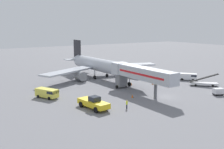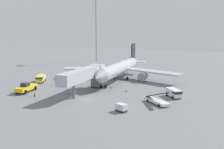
{
  "view_description": "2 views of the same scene",
  "coord_description": "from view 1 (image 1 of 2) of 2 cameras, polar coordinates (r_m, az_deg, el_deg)",
  "views": [
    {
      "loc": [
        -41.85,
        -42.77,
        15.73
      ],
      "look_at": [
        -3.49,
        15.88,
        3.0
      ],
      "focal_mm": 43.94,
      "sensor_mm": 36.0,
      "label": 1
    },
    {
      "loc": [
        29.36,
        -54.45,
        16.22
      ],
      "look_at": [
        -0.29,
        17.97,
        3.03
      ],
      "focal_mm": 44.04,
      "sensor_mm": 36.0,
      "label": 2
    }
  ],
  "objects": [
    {
      "name": "safety_cone_bravo",
      "position": [
        60.4,
        4.26,
        -4.48
      ],
      "size": [
        0.48,
        0.48,
        0.73
      ],
      "color": "black",
      "rests_on": "ground"
    },
    {
      "name": "belt_loader_truck",
      "position": [
        75.45,
        18.52,
        -1.68
      ],
      "size": [
        6.62,
        6.2,
        3.34
      ],
      "color": "white",
      "rests_on": "ground"
    },
    {
      "name": "pushback_tug",
      "position": [
        52.36,
        -3.86,
        -5.92
      ],
      "size": [
        3.52,
        7.55,
        2.47
      ],
      "color": "yellow",
      "rests_on": "ground"
    },
    {
      "name": "jet_bridge",
      "position": [
        63.33,
        5.62,
        0.22
      ],
      "size": [
        3.48,
        20.01,
        6.39
      ],
      "color": "#B2B7C1",
      "rests_on": "ground"
    },
    {
      "name": "airplane_at_gate",
      "position": [
        80.96,
        -2.17,
        1.78
      ],
      "size": [
        39.19,
        38.83,
        10.79
      ],
      "color": "#B7BCC6",
      "rests_on": "ground"
    },
    {
      "name": "safety_cone_alpha",
      "position": [
        74.12,
        8.46,
        -1.78
      ],
      "size": [
        0.49,
        0.49,
        0.75
      ],
      "color": "black",
      "rests_on": "ground"
    },
    {
      "name": "ground_plane",
      "position": [
        61.87,
        10.85,
        -4.62
      ],
      "size": [
        300.0,
        300.0,
        0.0
      ],
      "primitive_type": "plane",
      "color": "slate"
    },
    {
      "name": "safety_cone_charlie",
      "position": [
        72.55,
        4.04,
        -1.96
      ],
      "size": [
        0.48,
        0.48,
        0.73
      ],
      "color": "black",
      "rests_on": "ground"
    },
    {
      "name": "service_van_near_right",
      "position": [
        61.31,
        -13.3,
        -3.72
      ],
      "size": [
        4.13,
        5.63,
        2.04
      ],
      "color": "#E5DB4C",
      "rests_on": "ground"
    },
    {
      "name": "ground_crew_worker_foreground",
      "position": [
        52.39,
        3.1,
        -6.15
      ],
      "size": [
        0.46,
        0.46,
        1.73
      ],
      "color": "#1E2333",
      "rests_on": "ground"
    },
    {
      "name": "baggage_cart_near_left",
      "position": [
        66.64,
        21.25,
        -3.3
      ],
      "size": [
        2.55,
        2.17,
        1.59
      ],
      "color": "#38383D",
      "rests_on": "ground"
    },
    {
      "name": "service_van_outer_right",
      "position": [
        81.75,
        15.62,
        -0.38
      ],
      "size": [
        4.53,
        5.05,
        1.97
      ],
      "color": "white",
      "rests_on": "ground"
    }
  ]
}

